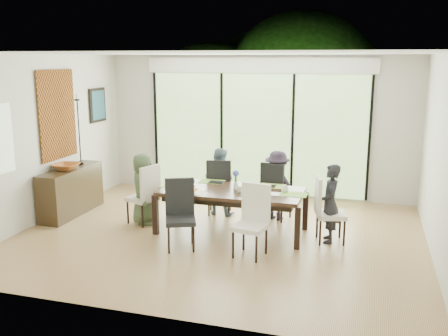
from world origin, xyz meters
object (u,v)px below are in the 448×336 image
(person_far_left, at_px, (219,181))
(vase, at_px, (236,186))
(chair_far_left, at_px, (220,186))
(bowl, at_px, (66,167))
(chair_right_end, at_px, (331,209))
(cup_c, at_px, (285,189))
(chair_left_end, at_px, (142,194))
(table_top, at_px, (232,191))
(laptop, at_px, (177,187))
(cup_a, at_px, (192,182))
(chair_far_right, at_px, (277,190))
(person_far_right, at_px, (277,185))
(chair_near_right, at_px, (250,221))
(person_left_end, at_px, (143,189))
(sideboard, at_px, (71,191))
(person_right_end, at_px, (330,204))
(cup_b, at_px, (239,190))
(chair_near_left, at_px, (180,215))

(person_far_left, bearing_deg, vase, 131.16)
(chair_far_left, distance_m, bowl, 2.60)
(bowl, bearing_deg, person_far_left, 18.71)
(chair_right_end, height_order, cup_c, chair_right_end)
(chair_left_end, height_order, chair_right_end, same)
(table_top, distance_m, vase, 0.11)
(vase, bearing_deg, laptop, -170.54)
(bowl, bearing_deg, cup_a, 3.80)
(chair_far_right, distance_m, bowl, 3.56)
(chair_far_left, relative_size, laptop, 3.33)
(person_far_right, xyz_separation_m, bowl, (-3.44, -0.83, 0.28))
(chair_near_right, height_order, bowl, chair_near_right)
(chair_far_right, bearing_deg, cup_c, 123.95)
(chair_near_right, bearing_deg, person_left_end, 166.72)
(chair_near_right, height_order, sideboard, chair_near_right)
(person_left_end, bearing_deg, cup_c, -102.32)
(vase, relative_size, sideboard, 0.08)
(person_left_end, relative_size, cup_a, 10.40)
(chair_far_right, relative_size, bowl, 2.32)
(person_right_end, bearing_deg, cup_b, -93.79)
(chair_right_end, distance_m, chair_far_right, 1.27)
(person_left_end, bearing_deg, table_top, -104.83)
(person_far_left, distance_m, cup_a, 0.74)
(cup_b, bearing_deg, chair_near_right, -65.56)
(person_right_end, relative_size, laptop, 3.91)
(cup_c, xyz_separation_m, sideboard, (-3.69, 0.00, -0.31))
(chair_far_right, relative_size, person_left_end, 0.85)
(chair_near_left, xyz_separation_m, person_far_left, (0.05, 1.70, 0.09))
(chair_far_left, bearing_deg, bowl, 7.10)
(chair_near_right, bearing_deg, cup_a, 150.08)
(laptop, bearing_deg, chair_left_end, 164.14)
(chair_near_left, bearing_deg, person_far_right, 35.05)
(cup_b, bearing_deg, person_far_right, 66.73)
(person_right_end, bearing_deg, chair_far_left, -121.86)
(chair_left_end, bearing_deg, person_far_left, 149.19)
(chair_near_left, relative_size, person_far_left, 0.85)
(table_top, relative_size, laptop, 7.27)
(laptop, relative_size, sideboard, 0.21)
(chair_right_end, distance_m, chair_near_left, 2.18)
(chair_near_right, bearing_deg, chair_near_left, -169.56)
(chair_far_left, bearing_deg, chair_near_left, 76.30)
(person_right_end, xyz_separation_m, cup_c, (-0.68, 0.10, 0.14))
(chair_near_left, relative_size, person_right_end, 0.85)
(table_top, relative_size, chair_near_left, 2.18)
(chair_far_left, height_order, person_left_end, person_left_end)
(chair_near_left, bearing_deg, sideboard, 134.54)
(chair_left_end, height_order, person_left_end, person_left_end)
(chair_far_right, xyz_separation_m, vase, (-0.50, -0.80, 0.23))
(chair_left_end, xyz_separation_m, chair_right_end, (3.00, 0.00, 0.00))
(bowl, bearing_deg, chair_left_end, -0.19)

